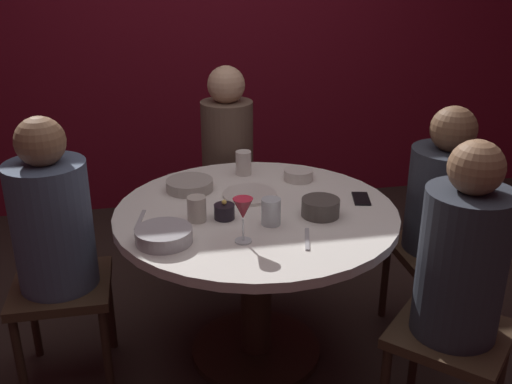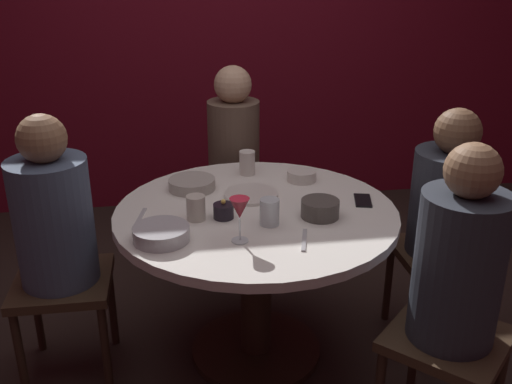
# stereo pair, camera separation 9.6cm
# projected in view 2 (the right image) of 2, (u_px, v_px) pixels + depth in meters

# --- Properties ---
(ground_plane) EXTENTS (8.00, 8.00, 0.00)m
(ground_plane) POSITION_uv_depth(u_px,v_px,m) (256.00, 351.00, 2.77)
(ground_plane) COLOR #2D231E
(back_wall) EXTENTS (6.00, 0.10, 2.60)m
(back_wall) POSITION_uv_depth(u_px,v_px,m) (215.00, 22.00, 3.99)
(back_wall) COLOR maroon
(back_wall) RESTS_ON ground
(dining_table) EXTENTS (1.20, 1.20, 0.74)m
(dining_table) POSITION_uv_depth(u_px,v_px,m) (256.00, 246.00, 2.55)
(dining_table) COLOR white
(dining_table) RESTS_ON ground
(seated_diner_left) EXTENTS (0.40, 0.40, 1.18)m
(seated_diner_left) POSITION_uv_depth(u_px,v_px,m) (54.00, 223.00, 2.37)
(seated_diner_left) COLOR #3F2D1E
(seated_diner_left) RESTS_ON ground
(seated_diner_back) EXTENTS (0.40, 0.40, 1.19)m
(seated_diner_back) POSITION_uv_depth(u_px,v_px,m) (234.00, 148.00, 3.25)
(seated_diner_back) COLOR #3F2D1E
(seated_diner_back) RESTS_ON ground
(seated_diner_right) EXTENTS (0.40, 0.40, 1.14)m
(seated_diner_right) POSITION_uv_depth(u_px,v_px,m) (448.00, 203.00, 2.61)
(seated_diner_right) COLOR #3F2D1E
(seated_diner_right) RESTS_ON ground
(seated_diner_front_right) EXTENTS (0.57, 0.57, 1.19)m
(seated_diner_front_right) POSITION_uv_depth(u_px,v_px,m) (458.00, 272.00, 2.01)
(seated_diner_front_right) COLOR #3F2D1E
(seated_diner_front_right) RESTS_ON ground
(candle_holder) EXTENTS (0.09, 0.09, 0.08)m
(candle_holder) POSITION_uv_depth(u_px,v_px,m) (224.00, 211.00, 2.40)
(candle_holder) COLOR black
(candle_holder) RESTS_ON dining_table
(wine_glass) EXTENTS (0.08, 0.08, 0.18)m
(wine_glass) POSITION_uv_depth(u_px,v_px,m) (240.00, 210.00, 2.16)
(wine_glass) COLOR silver
(wine_glass) RESTS_ON dining_table
(dinner_plate) EXTENTS (0.24, 0.24, 0.01)m
(dinner_plate) POSITION_uv_depth(u_px,v_px,m) (252.00, 194.00, 2.62)
(dinner_plate) COLOR silver
(dinner_plate) RESTS_ON dining_table
(cell_phone) EXTENTS (0.10, 0.15, 0.01)m
(cell_phone) POSITION_uv_depth(u_px,v_px,m) (363.00, 200.00, 2.56)
(cell_phone) COLOR black
(cell_phone) RESTS_ON dining_table
(bowl_serving_large) EXTENTS (0.22, 0.22, 0.05)m
(bowl_serving_large) POSITION_uv_depth(u_px,v_px,m) (161.00, 234.00, 2.21)
(bowl_serving_large) COLOR #B7B7BC
(bowl_serving_large) RESTS_ON dining_table
(bowl_salad_center) EXTENTS (0.21, 0.21, 0.05)m
(bowl_salad_center) POSITION_uv_depth(u_px,v_px,m) (192.00, 184.00, 2.69)
(bowl_salad_center) COLOR #B2ADA3
(bowl_salad_center) RESTS_ON dining_table
(bowl_small_white) EXTENTS (0.16, 0.16, 0.07)m
(bowl_small_white) POSITION_uv_depth(u_px,v_px,m) (320.00, 209.00, 2.40)
(bowl_small_white) COLOR #4C4742
(bowl_small_white) RESTS_ON dining_table
(bowl_sauce_side) EXTENTS (0.14, 0.14, 0.05)m
(bowl_sauce_side) POSITION_uv_depth(u_px,v_px,m) (302.00, 175.00, 2.79)
(bowl_sauce_side) COLOR silver
(bowl_sauce_side) RESTS_ON dining_table
(cup_near_candle) EXTENTS (0.08, 0.08, 0.10)m
(cup_near_candle) POSITION_uv_depth(u_px,v_px,m) (196.00, 208.00, 2.37)
(cup_near_candle) COLOR beige
(cup_near_candle) RESTS_ON dining_table
(cup_by_left_diner) EXTENTS (0.08, 0.08, 0.11)m
(cup_by_left_diner) POSITION_uv_depth(u_px,v_px,m) (270.00, 212.00, 2.33)
(cup_by_left_diner) COLOR silver
(cup_by_left_diner) RESTS_ON dining_table
(cup_by_right_diner) EXTENTS (0.08, 0.08, 0.12)m
(cup_by_right_diner) POSITION_uv_depth(u_px,v_px,m) (247.00, 163.00, 2.86)
(cup_by_right_diner) COLOR silver
(cup_by_right_diner) RESTS_ON dining_table
(fork_near_plate) EXTENTS (0.05, 0.18, 0.01)m
(fork_near_plate) POSITION_uv_depth(u_px,v_px,m) (140.00, 217.00, 2.40)
(fork_near_plate) COLOR #B7B7BC
(fork_near_plate) RESTS_ON dining_table
(knife_near_plate) EXTENTS (0.06, 0.18, 0.01)m
(knife_near_plate) POSITION_uv_depth(u_px,v_px,m) (304.00, 240.00, 2.22)
(knife_near_plate) COLOR #B7B7BC
(knife_near_plate) RESTS_ON dining_table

